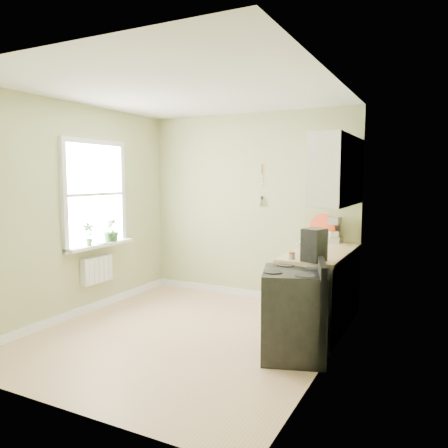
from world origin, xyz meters
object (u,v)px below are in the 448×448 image
at_px(stove, 294,313).
at_px(kettle, 307,243).
at_px(stand_mixer, 335,230).
at_px(coffee_maker, 314,246).

xyz_separation_m(stove, kettle, (-0.14, 0.90, 0.57)).
bearing_deg(stand_mixer, kettle, -98.87).
bearing_deg(kettle, stove, -81.45).
bearing_deg(kettle, stand_mixer, 81.13).
distance_m(stand_mixer, kettle, 0.86).
height_order(stove, kettle, kettle).
relative_size(stand_mixer, coffee_maker, 1.12).
relative_size(stove, coffee_maker, 2.89).
height_order(stove, stand_mixer, stand_mixer).
distance_m(kettle, coffee_maker, 0.64).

